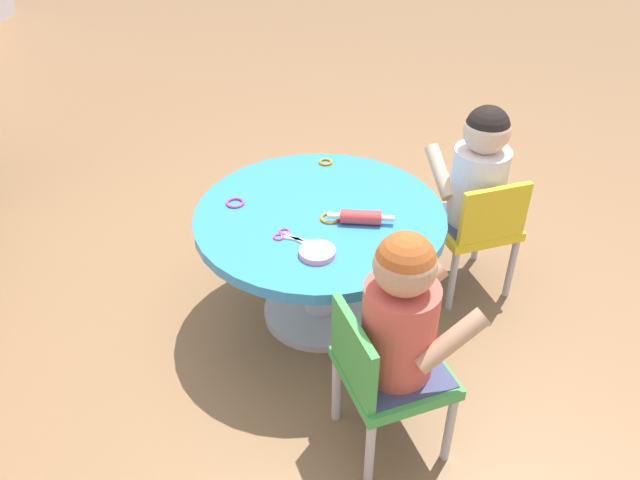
# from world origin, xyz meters

# --- Properties ---
(ground_plane) EXTENTS (10.00, 10.00, 0.00)m
(ground_plane) POSITION_xyz_m (0.00, 0.00, 0.00)
(ground_plane) COLOR olive
(craft_table) EXTENTS (0.89, 0.89, 0.47)m
(craft_table) POSITION_xyz_m (0.00, 0.00, 0.36)
(craft_table) COLOR silver
(craft_table) RESTS_ON ground
(child_chair_left) EXTENTS (0.39, 0.39, 0.54)m
(child_chair_left) POSITION_xyz_m (-0.59, -0.21, 0.31)
(child_chair_left) COLOR #B7B7BC
(child_chair_left) RESTS_ON ground
(seated_child_left) EXTENTS (0.38, 0.42, 0.51)m
(seated_child_left) POSITION_xyz_m (-0.58, -0.24, 0.53)
(seated_child_left) COLOR #3F4772
(seated_child_left) RESTS_ON ground
(child_chair_right) EXTENTS (0.38, 0.38, 0.54)m
(child_chair_right) POSITION_xyz_m (0.18, -0.60, 0.31)
(child_chair_right) COLOR #B7B7BC
(child_chair_right) RESTS_ON ground
(seated_child_right) EXTENTS (0.42, 0.37, 0.51)m
(seated_child_right) POSITION_xyz_m (0.22, -0.59, 0.53)
(seated_child_right) COLOR #3F4772
(seated_child_right) RESTS_ON ground
(rolling_pin) EXTENTS (0.06, 0.23, 0.05)m
(rolling_pin) POSITION_xyz_m (-0.06, -0.14, 0.50)
(rolling_pin) COLOR #D83F3F
(rolling_pin) RESTS_ON craft_table
(craft_scissors) EXTENTS (0.11, 0.14, 0.01)m
(craft_scissors) POSITION_xyz_m (-0.15, 0.10, 0.48)
(craft_scissors) COLOR silver
(craft_scissors) RESTS_ON craft_table
(playdough_blob_0) EXTENTS (0.12, 0.12, 0.02)m
(playdough_blob_0) POSITION_xyz_m (-0.25, 0.00, 0.48)
(playdough_blob_0) COLOR pink
(playdough_blob_0) RESTS_ON craft_table
(cookie_cutter_0) EXTENTS (0.07, 0.07, 0.01)m
(cookie_cutter_0) POSITION_xyz_m (-0.04, -0.04, 0.48)
(cookie_cutter_0) COLOR orange
(cookie_cutter_0) RESTS_ON craft_table
(cookie_cutter_1) EXTENTS (0.07, 0.07, 0.01)m
(cookie_cutter_1) POSITION_xyz_m (0.05, 0.31, 0.48)
(cookie_cutter_1) COLOR #D83FA5
(cookie_cutter_1) RESTS_ON craft_table
(cookie_cutter_2) EXTENTS (0.05, 0.05, 0.01)m
(cookie_cutter_2) POSITION_xyz_m (0.36, -0.01, 0.48)
(cookie_cutter_2) COLOR orange
(cookie_cutter_2) RESTS_ON craft_table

